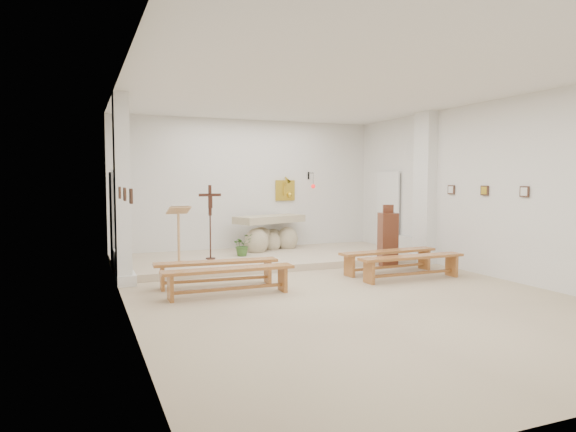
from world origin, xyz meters
name	(u,v)px	position (x,y,z in m)	size (l,w,h in m)	color
ground	(335,291)	(0.00, 0.00, 0.00)	(7.00, 10.00, 0.00)	#C9B691
wall_left	(124,192)	(-3.49, 0.00, 1.75)	(0.02, 10.00, 3.50)	silver
wall_right	(493,189)	(3.49, 0.00, 1.75)	(0.02, 10.00, 3.50)	silver
wall_back	(248,187)	(0.00, 4.99, 1.75)	(7.00, 0.02, 3.50)	silver
ceiling	(337,88)	(0.00, 0.00, 3.49)	(7.00, 10.00, 0.02)	silver
sanctuary_platform	(267,258)	(0.00, 3.50, 0.07)	(6.98, 3.00, 0.15)	#C5B498
pilaster_left	(122,190)	(-3.37, 2.00, 1.75)	(0.26, 0.55, 3.50)	white
pilaster_right	(425,188)	(3.37, 2.00, 1.75)	(0.26, 0.55, 3.50)	white
gold_wall_relief	(285,190)	(1.05, 4.96, 1.65)	(0.55, 0.04, 0.55)	gold
sanctuary_lamp	(313,184)	(1.75, 4.71, 1.81)	(0.11, 0.36, 0.44)	black
station_frame_left_front	(131,196)	(-3.47, -0.80, 1.72)	(0.03, 0.20, 0.20)	#42281D
station_frame_left_mid	(125,194)	(-3.47, 0.20, 1.72)	(0.03, 0.20, 0.20)	#42281D
station_frame_left_rear	(120,193)	(-3.47, 1.20, 1.72)	(0.03, 0.20, 0.20)	#42281D
station_frame_right_front	(524,192)	(3.47, -0.80, 1.72)	(0.03, 0.20, 0.20)	#42281D
station_frame_right_mid	(485,191)	(3.47, 0.20, 1.72)	(0.03, 0.20, 0.20)	#42281D
station_frame_right_rear	(451,190)	(3.47, 1.20, 1.72)	(0.03, 0.20, 0.20)	#42281D
radiator_left	(118,264)	(-3.43, 2.70, 0.27)	(0.10, 0.85, 0.52)	silver
radiator_right	(408,247)	(3.43, 2.70, 0.27)	(0.10, 0.85, 0.52)	silver
altar	(269,235)	(0.38, 4.39, 0.52)	(1.99, 1.31, 0.96)	#BFB092
lectern	(179,235)	(-2.18, 2.95, 0.78)	(0.49, 0.43, 1.27)	tan
crucifix_stand	(210,216)	(-1.39, 3.42, 1.12)	(0.50, 0.22, 1.67)	#361911
potted_plant	(242,245)	(-0.58, 3.62, 0.41)	(0.46, 0.40, 0.51)	#386127
donation_pedestal	(388,239)	(2.31, 1.90, 0.61)	(0.44, 0.44, 1.38)	brown
bench_left_front	(217,267)	(-1.83, 1.14, 0.35)	(2.25, 0.52, 0.47)	#B06D33
bench_right_front	(388,256)	(1.83, 1.14, 0.35)	(2.25, 0.52, 0.47)	#B06D33
bench_left_second	(229,275)	(-1.83, 0.32, 0.35)	(2.23, 0.37, 0.47)	#B06D33
bench_right_second	(412,262)	(1.83, 0.32, 0.35)	(2.23, 0.37, 0.47)	#B06D33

